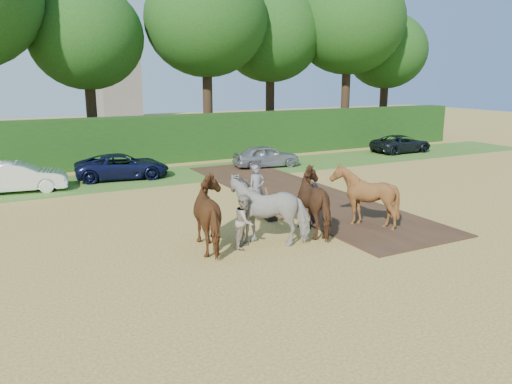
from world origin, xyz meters
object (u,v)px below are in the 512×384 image
spectator_near (245,221)px  plough_team (294,204)px  parked_cars (189,162)px  spectator_far (314,204)px  church (113,9)px

spectator_near → plough_team: bearing=-38.4°
plough_team → parked_cars: plough_team is taller
spectator_far → church: bearing=6.2°
spectator_near → spectator_far: (3.48, 1.17, -0.09)m
spectator_near → church: (7.96, 53.66, 12.84)m
parked_cars → church: bearing=82.7°
parked_cars → church: size_ratio=1.29×
parked_cars → spectator_near: bearing=-102.1°
spectator_near → parked_cars: 13.11m
spectator_near → church: church is taller
spectator_far → parked_cars: (-0.73, 11.65, -0.11)m
spectator_near → plough_team: 2.09m
spectator_far → parked_cars: 11.67m
spectator_far → plough_team: bearing=132.5°
church → plough_team: bearing=-96.3°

